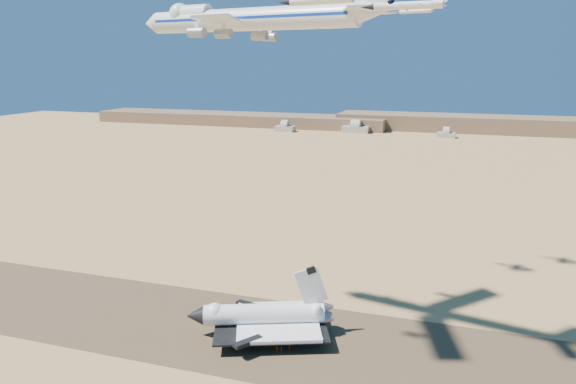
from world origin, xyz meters
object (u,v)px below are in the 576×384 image
(shuttle, at_px, (263,316))
(chase_jet_c, at_px, (357,14))
(crew_a, at_px, (281,349))
(chase_jet_d, at_px, (415,11))
(chase_jet_a, at_px, (319,0))
(crew_b, at_px, (277,348))
(carrier_747, at_px, (241,20))
(chase_jet_b, at_px, (406,5))
(crew_c, at_px, (289,348))

(shuttle, bearing_deg, chase_jet_c, 52.74)
(crew_a, bearing_deg, chase_jet_d, -32.72)
(crew_a, xyz_separation_m, chase_jet_a, (19.70, -35.17, 90.65))
(crew_b, xyz_separation_m, chase_jet_d, (25.34, 76.98, 97.08))
(crew_b, height_order, chase_jet_a, chase_jet_a)
(carrier_747, bearing_deg, chase_jet_c, 79.34)
(chase_jet_b, bearing_deg, carrier_747, 139.44)
(carrier_747, height_order, crew_b, carrier_747)
(carrier_747, bearing_deg, crew_a, -23.55)
(crew_a, xyz_separation_m, crew_c, (2.02, 1.04, 0.13))
(carrier_747, distance_m, crew_c, 92.97)
(chase_jet_a, xyz_separation_m, chase_jet_d, (4.38, 111.94, 6.53))
(crew_b, distance_m, chase_jet_b, 105.25)
(chase_jet_c, bearing_deg, crew_a, -76.75)
(carrier_747, distance_m, chase_jet_a, 57.63)
(carrier_747, distance_m, crew_a, 92.85)
(crew_a, height_order, chase_jet_d, chase_jet_d)
(crew_c, distance_m, chase_jet_a, 99.09)
(crew_c, bearing_deg, crew_b, 58.41)
(chase_jet_c, bearing_deg, crew_b, -77.87)
(crew_b, bearing_deg, chase_jet_d, -55.75)
(carrier_747, distance_m, chase_jet_d, 77.08)
(carrier_747, xyz_separation_m, chase_jet_d, (39.24, 66.05, 6.21))
(crew_a, bearing_deg, chase_jet_b, -155.42)
(shuttle, relative_size, crew_c, 24.46)
(crew_b, relative_size, chase_jet_c, 0.12)
(shuttle, xyz_separation_m, crew_c, (10.81, -7.16, -4.85))
(chase_jet_c, bearing_deg, chase_jet_a, -63.22)
(crew_a, bearing_deg, chase_jet_a, -166.04)
(crew_b, bearing_deg, chase_jet_c, -44.25)
(crew_b, bearing_deg, chase_jet_b, -176.55)
(chase_jet_c, distance_m, chase_jet_d, 23.04)
(carrier_747, bearing_deg, shuttle, -9.93)
(carrier_747, relative_size, chase_jet_c, 5.07)
(shuttle, bearing_deg, chase_jet_d, 42.51)
(carrier_747, xyz_separation_m, crew_b, (13.90, -10.93, -90.87))
(carrier_747, height_order, chase_jet_b, carrier_747)
(shuttle, xyz_separation_m, crew_a, (8.79, -8.19, -4.98))
(chase_jet_b, relative_size, chase_jet_c, 0.90)
(chase_jet_c, bearing_deg, shuttle, -86.53)
(carrier_747, bearing_deg, crew_c, -17.69)
(crew_a, relative_size, crew_c, 0.86)
(chase_jet_d, bearing_deg, chase_jet_b, -66.33)
(chase_jet_b, bearing_deg, crew_a, 135.77)
(crew_b, relative_size, chase_jet_b, 0.13)
(shuttle, relative_size, chase_jet_a, 2.88)
(crew_a, distance_m, chase_jet_a, 99.21)
(crew_a, height_order, chase_jet_c, chase_jet_c)
(chase_jet_c, xyz_separation_m, chase_jet_d, (17.95, 14.37, 1.48))
(crew_b, relative_size, chase_jet_d, 0.12)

